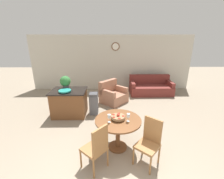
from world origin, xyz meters
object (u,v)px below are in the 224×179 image
Objects in this scene: wine_glass_left at (109,117)px; couch at (150,88)px; dining_chair_near_left at (97,147)px; trash_bin at (94,104)px; kitchen_island at (70,102)px; armchair at (113,95)px; fruit_bowl at (118,117)px; dining_chair_near_right at (149,140)px; wine_glass_right at (128,116)px; dining_table at (118,126)px; teal_bowl at (65,91)px; potted_plant at (65,82)px.

wine_glass_left is 0.10× the size of couch.
dining_chair_near_left is 2.41m from trash_bin.
wine_glass_left is 2.32m from kitchen_island.
fruit_bowl is at bearing -135.82° from armchair.
fruit_bowl is (-0.62, 0.44, 0.29)m from dining_chair_near_right.
wine_glass_left is (-0.20, -0.12, 0.08)m from fruit_bowl.
wine_glass_left is 0.15× the size of armchair.
couch is (1.54, 3.87, -0.62)m from wine_glass_right.
wine_glass_right is at bearing 4.26° from wine_glass_left.
dining_table is 0.24m from fruit_bowl.
kitchen_island is at bearing 126.74° from wine_glass_left.
teal_bowl is (-0.06, -0.18, 0.49)m from kitchen_island.
teal_bowl is 0.92× the size of potted_plant.
dining_chair_near_right is at bearing -45.59° from potted_plant.
dining_table is at bearing -48.56° from potted_plant.
kitchen_island is at bearing 167.85° from armchair.
teal_bowl is 0.20× the size of couch.
dining_chair_near_left reaches higher than wine_glass_left.
dining_chair_near_left is at bearing -140.93° from wine_glass_right.
dining_chair_near_right is at bearing -21.68° from wine_glass_left.
wine_glass_left is (-0.82, 0.33, 0.37)m from dining_chair_near_right.
couch is (1.75, 3.78, -0.30)m from dining_table.
dining_table is 2.63m from potted_plant.
kitchen_island reaches higher than couch.
couch is at bearing 68.32° from wine_glass_right.
trash_bin is at bearing 117.50° from wine_glass_right.
wine_glass_right is at bearing -21.60° from dining_table.
wine_glass_right is 0.15× the size of armchair.
wine_glass_right is 2.57m from kitchen_island.
wine_glass_right is at bearing -46.39° from potted_plant.
kitchen_island reaches higher than armchair.
dining_chair_near_left is 1.31× the size of trash_bin.
dining_table is 5.62× the size of wine_glass_left.
couch is (2.20, 4.40, -0.25)m from dining_chair_near_left.
dining_chair_near_right is at bearing -58.21° from trash_bin.
potted_plant is at bearing -3.92° from dining_chair_near_right.
potted_plant is 0.56× the size of trash_bin.
dining_table is at bearing -67.06° from trash_bin.
dining_table is at bearing -43.22° from teal_bowl.
trash_bin is at bearing 112.94° from dining_table.
fruit_bowl is at bearing -67.13° from trash_bin.
armchair is at bearing 34.91° from kitchen_island.
wine_glass_left is at bearing -117.37° from couch.
armchair is at bearing 91.24° from fruit_bowl.
dining_chair_near_right is 5.32× the size of wine_glass_right.
couch is (1.13, 4.23, -0.25)m from dining_chair_near_right.
fruit_bowl is 4.20m from couch.
teal_bowl is at bearing -78.86° from potted_plant.
wine_glass_left is at bearing -175.74° from wine_glass_right.
armchair is at bearing 91.28° from dining_table.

